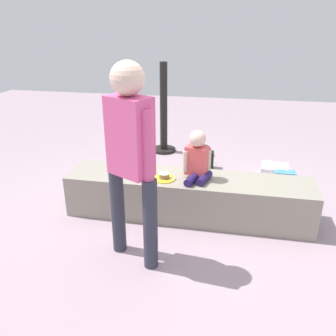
{
  "coord_description": "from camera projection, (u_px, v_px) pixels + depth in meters",
  "views": [
    {
      "loc": [
        0.41,
        -3.15,
        1.87
      ],
      "look_at": [
        -0.13,
        -0.38,
        0.68
      ],
      "focal_mm": 37.59,
      "sensor_mm": 36.0,
      "label": 1
    }
  ],
  "objects": [
    {
      "name": "handbag_black_leather",
      "position": [
        204.0,
        159.0,
        4.78
      ],
      "size": [
        0.26,
        0.11,
        0.33
      ],
      "color": "black",
      "rests_on": "ground_plane"
    },
    {
      "name": "gift_bag",
      "position": [
        283.0,
        185.0,
        3.9
      ],
      "size": [
        0.23,
        0.11,
        0.38
      ],
      "color": "#4C99E0",
      "rests_on": "ground_plane"
    },
    {
      "name": "railing_post",
      "position": [
        164.0,
        118.0,
        5.23
      ],
      "size": [
        0.36,
        0.36,
        1.33
      ],
      "color": "black",
      "rests_on": "ground_plane"
    },
    {
      "name": "water_bottle_near_gift",
      "position": [
        127.0,
        162.0,
        4.7
      ],
      "size": [
        0.07,
        0.07,
        0.23
      ],
      "color": "silver",
      "rests_on": "ground_plane"
    },
    {
      "name": "child_seated",
      "position": [
        197.0,
        158.0,
        3.39
      ],
      "size": [
        0.29,
        0.35,
        0.48
      ],
      "color": "#261851",
      "rests_on": "concrete_ledge"
    },
    {
      "name": "adult_standing",
      "position": [
        130.0,
        149.0,
        2.63
      ],
      "size": [
        0.44,
        0.33,
        1.62
      ],
      "color": "#2D303D",
      "rests_on": "ground_plane"
    },
    {
      "name": "ground_plane",
      "position": [
        188.0,
        215.0,
        3.65
      ],
      "size": [
        12.0,
        12.0,
        0.0
      ],
      "primitive_type": "plane",
      "color": "#A48C98"
    },
    {
      "name": "concrete_ledge",
      "position": [
        188.0,
        197.0,
        3.57
      ],
      "size": [
        2.44,
        0.52,
        0.43
      ],
      "primitive_type": "cube",
      "color": "gray",
      "rests_on": "ground_plane"
    },
    {
      "name": "water_bottle_far_side",
      "position": [
        206.0,
        175.0,
        4.39
      ],
      "size": [
        0.06,
        0.06,
        0.18
      ],
      "color": "silver",
      "rests_on": "ground_plane"
    },
    {
      "name": "cake_box_white",
      "position": [
        274.0,
        171.0,
        4.54
      ],
      "size": [
        0.37,
        0.34,
        0.14
      ],
      "primitive_type": "cube",
      "rotation": [
        0.0,
        0.0,
        -0.12
      ],
      "color": "white",
      "rests_on": "ground_plane"
    },
    {
      "name": "cake_plate",
      "position": [
        164.0,
        177.0,
        3.44
      ],
      "size": [
        0.22,
        0.22,
        0.07
      ],
      "color": "yellow",
      "rests_on": "concrete_ledge"
    },
    {
      "name": "party_cup_red",
      "position": [
        141.0,
        165.0,
        4.78
      ],
      "size": [
        0.08,
        0.08,
        0.1
      ],
      "primitive_type": "cylinder",
      "color": "red",
      "rests_on": "ground_plane"
    }
  ]
}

